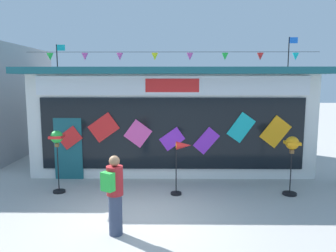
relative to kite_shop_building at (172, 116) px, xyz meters
name	(u,v)px	position (x,y,z in m)	size (l,w,h in m)	color
ground_plane	(137,219)	(-0.82, -5.42, -1.81)	(80.00, 80.00, 0.00)	#ADAAA5
kite_shop_building	(172,116)	(0.00, 0.00, 0.00)	(9.70, 5.40, 4.80)	silver
wind_spinner_far_left	(57,144)	(-3.24, -3.63, -0.40)	(0.36, 0.36, 1.79)	black
wind_spinner_left	(182,155)	(0.27, -3.76, -0.69)	(0.59, 0.31, 1.52)	black
wind_spinner_center_left	(292,150)	(3.30, -3.75, -0.53)	(0.39, 0.39, 1.66)	black
person_near_camera	(114,194)	(-1.18, -6.21, -0.92)	(0.43, 0.48, 1.68)	#333D56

